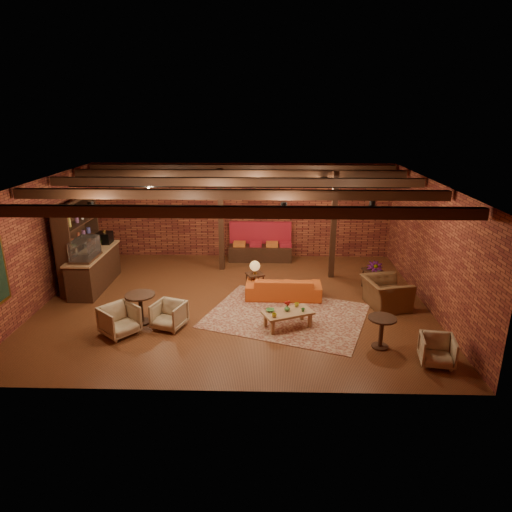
{
  "coord_description": "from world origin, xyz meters",
  "views": [
    {
      "loc": [
        0.87,
        -11.15,
        4.95
      ],
      "look_at": [
        0.55,
        0.2,
        1.23
      ],
      "focal_mm": 32.0,
      "sensor_mm": 36.0,
      "label": 1
    }
  ],
  "objects_px": {
    "round_table_left": "(141,304)",
    "armchair_a": "(119,319)",
    "sofa": "(283,287)",
    "plant_tall": "(376,249)",
    "armchair_right": "(386,288)",
    "round_table_right": "(382,328)",
    "armchair_b": "(169,314)",
    "armchair_far": "(437,349)",
    "side_table_book": "(373,271)",
    "side_table_lamp": "(255,268)",
    "coffee_table": "(287,313)"
  },
  "relations": [
    {
      "from": "armchair_right",
      "to": "armchair_far",
      "type": "xyz_separation_m",
      "value": [
        0.37,
        -2.77,
        -0.18
      ]
    },
    {
      "from": "armchair_right",
      "to": "side_table_book",
      "type": "relative_size",
      "value": 1.93
    },
    {
      "from": "armchair_a",
      "to": "armchair_b",
      "type": "height_order",
      "value": "armchair_a"
    },
    {
      "from": "sofa",
      "to": "armchair_right",
      "type": "relative_size",
      "value": 1.74
    },
    {
      "from": "sofa",
      "to": "coffee_table",
      "type": "distance_m",
      "value": 1.75
    },
    {
      "from": "armchair_far",
      "to": "armchair_right",
      "type": "bearing_deg",
      "value": 106.5
    },
    {
      "from": "sofa",
      "to": "armchair_far",
      "type": "xyz_separation_m",
      "value": [
        2.99,
        -3.29,
        0.04
      ]
    },
    {
      "from": "armchair_a",
      "to": "side_table_lamp",
      "type": "bearing_deg",
      "value": -7.76
    },
    {
      "from": "armchair_b",
      "to": "armchair_right",
      "type": "distance_m",
      "value": 5.52
    },
    {
      "from": "armchair_a",
      "to": "round_table_right",
      "type": "xyz_separation_m",
      "value": [
        5.8,
        -0.44,
        0.09
      ]
    },
    {
      "from": "side_table_lamp",
      "to": "round_table_right",
      "type": "xyz_separation_m",
      "value": [
        2.8,
        -3.05,
        -0.22
      ]
    },
    {
      "from": "armchair_far",
      "to": "armchair_a",
      "type": "bearing_deg",
      "value": 179.86
    },
    {
      "from": "armchair_a",
      "to": "armchair_b",
      "type": "xyz_separation_m",
      "value": [
        1.05,
        0.36,
        -0.03
      ]
    },
    {
      "from": "round_table_left",
      "to": "armchair_far",
      "type": "xyz_separation_m",
      "value": [
        6.44,
        -1.67,
        -0.17
      ]
    },
    {
      "from": "armchair_a",
      "to": "round_table_right",
      "type": "height_order",
      "value": "armchair_a"
    },
    {
      "from": "coffee_table",
      "to": "side_table_book",
      "type": "distance_m",
      "value": 3.53
    },
    {
      "from": "side_table_book",
      "to": "armchair_far",
      "type": "xyz_separation_m",
      "value": [
        0.44,
        -4.02,
        -0.2
      ]
    },
    {
      "from": "armchair_right",
      "to": "side_table_book",
      "type": "bearing_deg",
      "value": -9.25
    },
    {
      "from": "plant_tall",
      "to": "round_table_right",
      "type": "bearing_deg",
      "value": -99.55
    },
    {
      "from": "round_table_left",
      "to": "armchair_a",
      "type": "relative_size",
      "value": 0.97
    },
    {
      "from": "side_table_book",
      "to": "plant_tall",
      "type": "height_order",
      "value": "plant_tall"
    },
    {
      "from": "armchair_b",
      "to": "armchair_far",
      "type": "height_order",
      "value": "armchair_b"
    },
    {
      "from": "armchair_a",
      "to": "plant_tall",
      "type": "relative_size",
      "value": 0.31
    },
    {
      "from": "side_table_lamp",
      "to": "round_table_left",
      "type": "xyz_separation_m",
      "value": [
        -2.66,
        -2.02,
        -0.2
      ]
    },
    {
      "from": "coffee_table",
      "to": "armchair_b",
      "type": "xyz_separation_m",
      "value": [
        -2.77,
        -0.1,
        -0.01
      ]
    },
    {
      "from": "round_table_right",
      "to": "plant_tall",
      "type": "height_order",
      "value": "plant_tall"
    },
    {
      "from": "armchair_far",
      "to": "plant_tall",
      "type": "xyz_separation_m",
      "value": [
        -0.41,
        3.99,
        0.88
      ]
    },
    {
      "from": "round_table_left",
      "to": "armchair_a",
      "type": "distance_m",
      "value": 0.69
    },
    {
      "from": "armchair_right",
      "to": "armchair_far",
      "type": "relative_size",
      "value": 1.76
    },
    {
      "from": "coffee_table",
      "to": "armchair_right",
      "type": "distance_m",
      "value": 2.86
    },
    {
      "from": "round_table_right",
      "to": "armchair_far",
      "type": "xyz_separation_m",
      "value": [
        0.97,
        -0.64,
        -0.14
      ]
    },
    {
      "from": "round_table_right",
      "to": "armchair_right",
      "type": "bearing_deg",
      "value": 74.05
    },
    {
      "from": "armchair_b",
      "to": "plant_tall",
      "type": "xyz_separation_m",
      "value": [
        5.31,
        2.55,
        0.86
      ]
    },
    {
      "from": "sofa",
      "to": "plant_tall",
      "type": "distance_m",
      "value": 2.82
    },
    {
      "from": "side_table_lamp",
      "to": "side_table_book",
      "type": "height_order",
      "value": "side_table_lamp"
    },
    {
      "from": "armchair_far",
      "to": "plant_tall",
      "type": "height_order",
      "value": "plant_tall"
    },
    {
      "from": "side_table_lamp",
      "to": "plant_tall",
      "type": "height_order",
      "value": "plant_tall"
    },
    {
      "from": "round_table_right",
      "to": "plant_tall",
      "type": "relative_size",
      "value": 0.29
    },
    {
      "from": "armchair_right",
      "to": "plant_tall",
      "type": "bearing_deg",
      "value": -10.47
    },
    {
      "from": "armchair_right",
      "to": "round_table_right",
      "type": "relative_size",
      "value": 1.66
    },
    {
      "from": "armchair_a",
      "to": "side_table_book",
      "type": "xyz_separation_m",
      "value": [
        6.34,
        2.93,
        0.15
      ]
    },
    {
      "from": "sofa",
      "to": "plant_tall",
      "type": "relative_size",
      "value": 0.84
    },
    {
      "from": "sofa",
      "to": "coffee_table",
      "type": "bearing_deg",
      "value": 92.53
    },
    {
      "from": "round_table_left",
      "to": "side_table_book",
      "type": "height_order",
      "value": "round_table_left"
    },
    {
      "from": "side_table_lamp",
      "to": "armchair_far",
      "type": "xyz_separation_m",
      "value": [
        3.77,
        -3.69,
        -0.36
      ]
    },
    {
      "from": "armchair_a",
      "to": "side_table_book",
      "type": "height_order",
      "value": "armchair_a"
    },
    {
      "from": "side_table_lamp",
      "to": "armchair_right",
      "type": "relative_size",
      "value": 0.78
    },
    {
      "from": "round_table_left",
      "to": "round_table_right",
      "type": "relative_size",
      "value": 1.04
    },
    {
      "from": "sofa",
      "to": "armchair_a",
      "type": "bearing_deg",
      "value": 31.55
    },
    {
      "from": "coffee_table",
      "to": "armchair_a",
      "type": "relative_size",
      "value": 1.71
    }
  ]
}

